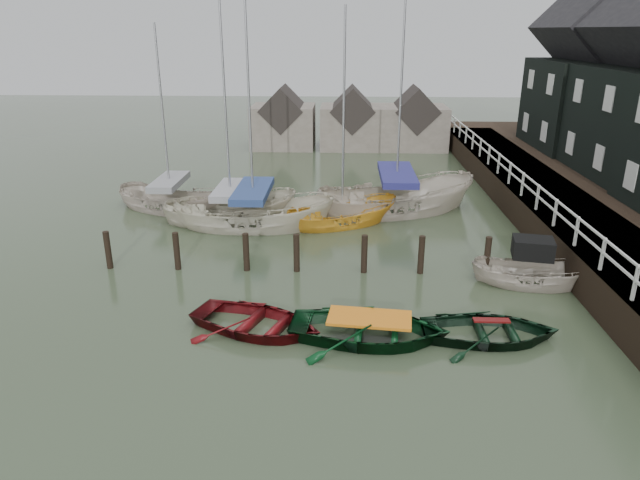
{
  "coord_description": "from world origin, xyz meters",
  "views": [
    {
      "loc": [
        0.41,
        -15.74,
        8.13
      ],
      "look_at": [
        -0.34,
        2.46,
        1.4
      ],
      "focal_mm": 32.0,
      "sensor_mm": 36.0,
      "label": 1
    }
  ],
  "objects_px": {
    "sailboat_b": "(254,225)",
    "sailboat_d": "(395,210)",
    "sailboat_c": "(342,223)",
    "motorboat": "(530,282)",
    "sailboat_e": "(172,209)",
    "rowboat_green": "(369,339)",
    "sailboat_a": "(232,218)",
    "rowboat_red": "(257,330)",
    "rowboat_dkgreen": "(489,339)"
  },
  "relations": [
    {
      "from": "rowboat_green",
      "to": "sailboat_a",
      "type": "distance_m",
      "value": 11.98
    },
    {
      "from": "sailboat_a",
      "to": "sailboat_c",
      "type": "height_order",
      "value": "sailboat_a"
    },
    {
      "from": "motorboat",
      "to": "sailboat_c",
      "type": "distance_m",
      "value": 8.92
    },
    {
      "from": "rowboat_red",
      "to": "sailboat_a",
      "type": "xyz_separation_m",
      "value": [
        -2.64,
        10.1,
        0.07
      ]
    },
    {
      "from": "sailboat_d",
      "to": "sailboat_b",
      "type": "bearing_deg",
      "value": 92.76
    },
    {
      "from": "rowboat_red",
      "to": "sailboat_b",
      "type": "height_order",
      "value": "sailboat_b"
    },
    {
      "from": "sailboat_a",
      "to": "sailboat_e",
      "type": "relative_size",
      "value": 1.22
    },
    {
      "from": "rowboat_dkgreen",
      "to": "sailboat_d",
      "type": "relative_size",
      "value": 0.3
    },
    {
      "from": "rowboat_red",
      "to": "rowboat_dkgreen",
      "type": "bearing_deg",
      "value": -70.94
    },
    {
      "from": "sailboat_a",
      "to": "sailboat_e",
      "type": "xyz_separation_m",
      "value": [
        -3.17,
        1.39,
        -0.01
      ]
    },
    {
      "from": "motorboat",
      "to": "sailboat_c",
      "type": "bearing_deg",
      "value": 56.44
    },
    {
      "from": "rowboat_dkgreen",
      "to": "sailboat_b",
      "type": "distance_m",
      "value": 12.38
    },
    {
      "from": "sailboat_a",
      "to": "sailboat_d",
      "type": "distance_m",
      "value": 7.72
    },
    {
      "from": "rowboat_green",
      "to": "rowboat_dkgreen",
      "type": "height_order",
      "value": "rowboat_green"
    },
    {
      "from": "rowboat_dkgreen",
      "to": "sailboat_e",
      "type": "height_order",
      "value": "sailboat_e"
    },
    {
      "from": "rowboat_green",
      "to": "sailboat_b",
      "type": "bearing_deg",
      "value": 32.4
    },
    {
      "from": "sailboat_b",
      "to": "sailboat_d",
      "type": "xyz_separation_m",
      "value": [
        6.39,
        2.44,
        -0.0
      ]
    },
    {
      "from": "sailboat_d",
      "to": "sailboat_e",
      "type": "xyz_separation_m",
      "value": [
        -10.73,
        -0.16,
        0.0
      ]
    },
    {
      "from": "sailboat_d",
      "to": "sailboat_c",
      "type": "bearing_deg",
      "value": 109.49
    },
    {
      "from": "sailboat_b",
      "to": "sailboat_d",
      "type": "relative_size",
      "value": 0.91
    },
    {
      "from": "sailboat_b",
      "to": "sailboat_c",
      "type": "bearing_deg",
      "value": -82.27
    },
    {
      "from": "rowboat_dkgreen",
      "to": "sailboat_b",
      "type": "bearing_deg",
      "value": 40.75
    },
    {
      "from": "rowboat_dkgreen",
      "to": "sailboat_a",
      "type": "bearing_deg",
      "value": 42.06
    },
    {
      "from": "sailboat_e",
      "to": "motorboat",
      "type": "bearing_deg",
      "value": -94.76
    },
    {
      "from": "sailboat_a",
      "to": "rowboat_green",
      "type": "bearing_deg",
      "value": -166.8
    },
    {
      "from": "rowboat_dkgreen",
      "to": "sailboat_b",
      "type": "height_order",
      "value": "sailboat_b"
    },
    {
      "from": "sailboat_b",
      "to": "rowboat_red",
      "type": "bearing_deg",
      "value": -170.51
    },
    {
      "from": "rowboat_red",
      "to": "sailboat_a",
      "type": "height_order",
      "value": "sailboat_a"
    },
    {
      "from": "sailboat_a",
      "to": "sailboat_d",
      "type": "height_order",
      "value": "sailboat_d"
    },
    {
      "from": "sailboat_a",
      "to": "sailboat_c",
      "type": "distance_m",
      "value": 5.06
    },
    {
      "from": "sailboat_b",
      "to": "sailboat_c",
      "type": "distance_m",
      "value": 3.9
    },
    {
      "from": "sailboat_a",
      "to": "sailboat_d",
      "type": "bearing_deg",
      "value": -94.41
    },
    {
      "from": "sailboat_b",
      "to": "sailboat_d",
      "type": "height_order",
      "value": "sailboat_d"
    },
    {
      "from": "motorboat",
      "to": "sailboat_d",
      "type": "xyz_separation_m",
      "value": [
        -3.88,
        8.15,
        -0.05
      ]
    },
    {
      "from": "sailboat_a",
      "to": "rowboat_red",
      "type": "bearing_deg",
      "value": 178.68
    },
    {
      "from": "rowboat_dkgreen",
      "to": "sailboat_d",
      "type": "distance_m",
      "value": 11.97
    },
    {
      "from": "sailboat_d",
      "to": "sailboat_e",
      "type": "height_order",
      "value": "sailboat_d"
    },
    {
      "from": "sailboat_d",
      "to": "rowboat_green",
      "type": "bearing_deg",
      "value": 153.72
    },
    {
      "from": "rowboat_green",
      "to": "rowboat_dkgreen",
      "type": "distance_m",
      "value": 3.38
    },
    {
      "from": "rowboat_green",
      "to": "motorboat",
      "type": "xyz_separation_m",
      "value": [
        5.6,
        3.86,
        0.11
      ]
    },
    {
      "from": "motorboat",
      "to": "sailboat_c",
      "type": "xyz_separation_m",
      "value": [
        -6.4,
        6.21,
        -0.09
      ]
    },
    {
      "from": "sailboat_b",
      "to": "sailboat_d",
      "type": "distance_m",
      "value": 6.84
    },
    {
      "from": "rowboat_dkgreen",
      "to": "sailboat_b",
      "type": "xyz_separation_m",
      "value": [
        -8.04,
        9.41,
        0.06
      ]
    },
    {
      "from": "motorboat",
      "to": "sailboat_e",
      "type": "relative_size",
      "value": 0.43
    },
    {
      "from": "sailboat_c",
      "to": "sailboat_d",
      "type": "bearing_deg",
      "value": -76.75
    },
    {
      "from": "rowboat_red",
      "to": "sailboat_d",
      "type": "relative_size",
      "value": 0.31
    },
    {
      "from": "rowboat_dkgreen",
      "to": "sailboat_a",
      "type": "distance_m",
      "value": 13.82
    },
    {
      "from": "rowboat_dkgreen",
      "to": "sailboat_a",
      "type": "height_order",
      "value": "sailboat_a"
    },
    {
      "from": "rowboat_red",
      "to": "sailboat_c",
      "type": "xyz_separation_m",
      "value": [
        2.4,
        9.7,
        0.02
      ]
    },
    {
      "from": "sailboat_b",
      "to": "sailboat_e",
      "type": "distance_m",
      "value": 4.9
    }
  ]
}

